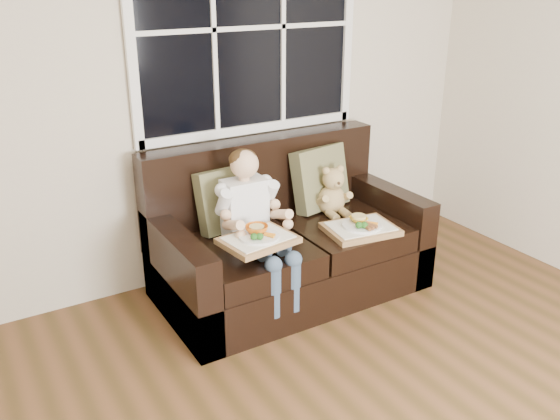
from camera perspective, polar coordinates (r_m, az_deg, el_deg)
room_walls at (r=1.77m, az=23.48°, el=7.42°), size 4.52×5.02×2.71m
window_back at (r=3.95m, az=-3.05°, el=17.11°), size 1.62×0.04×1.37m
loveseat at (r=3.91m, az=0.55°, el=-3.37°), size 1.70×0.92×0.96m
pillow_left at (r=3.75m, az=-5.12°, el=1.03°), size 0.41×0.23×0.41m
pillow_right at (r=4.09m, az=3.88°, el=3.06°), size 0.46×0.27×0.44m
child at (r=3.54m, az=-2.66°, el=-0.27°), size 0.38×0.60×0.86m
teddy_bear at (r=4.01m, az=5.10°, el=1.55°), size 0.22×0.27×0.35m
tray_left at (r=3.37m, az=-2.12°, el=-2.73°), size 0.44×0.36×0.10m
tray_right at (r=3.78m, az=7.76°, el=-1.70°), size 0.48×0.39×0.10m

